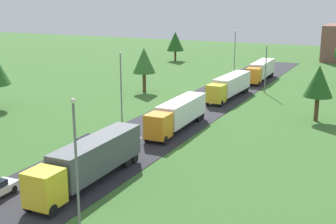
{
  "coord_description": "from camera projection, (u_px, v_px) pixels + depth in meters",
  "views": [
    {
      "loc": [
        24.3,
        -17.36,
        15.48
      ],
      "look_at": [
        -0.66,
        33.28,
        1.1
      ],
      "focal_mm": 47.85,
      "sensor_mm": 36.0,
      "label": 1
    }
  ],
  "objects": [
    {
      "name": "truck_fourth",
      "position": [
        261.0,
        70.0,
        86.15
      ],
      "size": [
        2.86,
        13.54,
        3.55
      ],
      "color": "orange",
      "rests_on": "road"
    },
    {
      "name": "lamppost_third",
      "position": [
        266.0,
        66.0,
        74.31
      ],
      "size": [
        0.36,
        0.36,
        8.07
      ],
      "color": "slate",
      "rests_on": "ground"
    },
    {
      "name": "road",
      "position": [
        139.0,
        139.0,
        50.6
      ],
      "size": [
        10.0,
        140.0,
        0.06
      ],
      "primitive_type": "cube",
      "color": "#2B2B30",
      "rests_on": "ground"
    },
    {
      "name": "lamppost_second",
      "position": [
        121.0,
        82.0,
        58.19
      ],
      "size": [
        0.36,
        0.36,
        8.88
      ],
      "color": "slate",
      "rests_on": "ground"
    },
    {
      "name": "lamppost_fourth",
      "position": [
        235.0,
        48.0,
        98.17
      ],
      "size": [
        0.36,
        0.36,
        8.75
      ],
      "color": "slate",
      "rests_on": "ground"
    },
    {
      "name": "tree_elm",
      "position": [
        144.0,
        61.0,
        74.77
      ],
      "size": [
        3.84,
        3.84,
        7.51
      ],
      "color": "#513823",
      "rests_on": "ground"
    },
    {
      "name": "tree_birch",
      "position": [
        175.0,
        41.0,
        112.78
      ],
      "size": [
        4.35,
        4.35,
        7.36
      ],
      "color": "#513823",
      "rests_on": "ground"
    },
    {
      "name": "truck_lead",
      "position": [
        90.0,
        160.0,
        38.06
      ],
      "size": [
        2.74,
        13.73,
        3.64
      ],
      "color": "yellow",
      "rests_on": "road"
    },
    {
      "name": "truck_third",
      "position": [
        230.0,
        85.0,
        70.91
      ],
      "size": [
        2.79,
        13.67,
        3.49
      ],
      "color": "yellow",
      "rests_on": "road"
    },
    {
      "name": "car_second",
      "position": [
        89.0,
        143.0,
        46.58
      ],
      "size": [
        2.0,
        4.03,
        1.5
      ],
      "color": "black",
      "rests_on": "road"
    },
    {
      "name": "truck_second",
      "position": [
        178.0,
        113.0,
        53.71
      ],
      "size": [
        2.79,
        12.97,
        3.44
      ],
      "color": "orange",
      "rests_on": "road"
    },
    {
      "name": "lamppost_lead",
      "position": [
        76.0,
        159.0,
        29.72
      ],
      "size": [
        0.36,
        0.36,
        9.25
      ],
      "color": "slate",
      "rests_on": "ground"
    },
    {
      "name": "tree_pine",
      "position": [
        319.0,
        82.0,
        57.05
      ],
      "size": [
        3.7,
        3.7,
        7.25
      ],
      "color": "#513823",
      "rests_on": "ground"
    },
    {
      "name": "lane_marking_centre",
      "position": [
        116.0,
        151.0,
        46.46
      ],
      "size": [
        0.16,
        119.22,
        0.01
      ],
      "color": "white",
      "rests_on": "road"
    }
  ]
}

